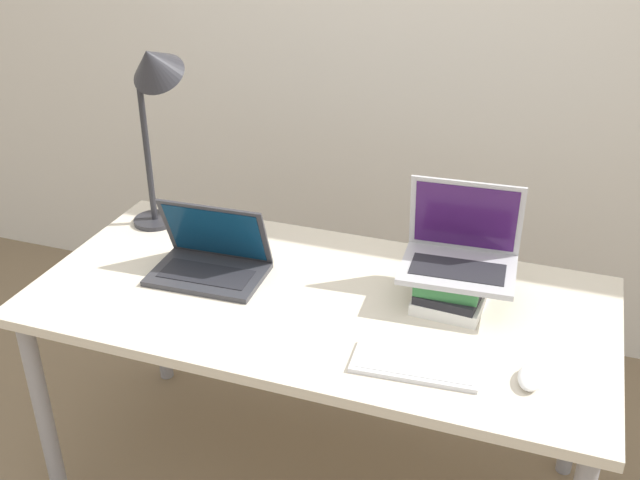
{
  "coord_description": "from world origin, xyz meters",
  "views": [
    {
      "loc": [
        0.59,
        -1.28,
        1.84
      ],
      "look_at": [
        0.0,
        0.39,
        0.9
      ],
      "focal_mm": 42.0,
      "sensor_mm": 36.0,
      "label": 1
    }
  ],
  "objects_px": {
    "book_stack": "(452,287)",
    "mouse": "(530,377)",
    "laptop_on_books": "(461,252)",
    "desk_lamp": "(152,86)",
    "laptop_left": "(210,260)",
    "wireless_keyboard": "(416,365)"
  },
  "relations": [
    {
      "from": "mouse",
      "to": "laptop_on_books",
      "type": "bearing_deg",
      "value": 125.68
    },
    {
      "from": "book_stack",
      "to": "wireless_keyboard",
      "type": "height_order",
      "value": "book_stack"
    },
    {
      "from": "book_stack",
      "to": "laptop_left",
      "type": "bearing_deg",
      "value": -173.38
    },
    {
      "from": "wireless_keyboard",
      "to": "mouse",
      "type": "distance_m",
      "value": 0.27
    },
    {
      "from": "laptop_left",
      "to": "wireless_keyboard",
      "type": "bearing_deg",
      "value": -19.61
    },
    {
      "from": "book_stack",
      "to": "laptop_on_books",
      "type": "xyz_separation_m",
      "value": [
        0.01,
        0.04,
        0.09
      ]
    },
    {
      "from": "wireless_keyboard",
      "to": "mouse",
      "type": "xyz_separation_m",
      "value": [
        0.27,
        0.03,
        0.01
      ]
    },
    {
      "from": "book_stack",
      "to": "laptop_on_books",
      "type": "height_order",
      "value": "laptop_on_books"
    },
    {
      "from": "book_stack",
      "to": "laptop_on_books",
      "type": "distance_m",
      "value": 0.1
    },
    {
      "from": "laptop_on_books",
      "to": "desk_lamp",
      "type": "xyz_separation_m",
      "value": [
        -0.96,
        0.09,
        0.34
      ]
    },
    {
      "from": "wireless_keyboard",
      "to": "laptop_left",
      "type": "bearing_deg",
      "value": 160.39
    },
    {
      "from": "laptop_left",
      "to": "laptop_on_books",
      "type": "relative_size",
      "value": 1.04
    },
    {
      "from": "laptop_on_books",
      "to": "mouse",
      "type": "relative_size",
      "value": 3.08
    },
    {
      "from": "laptop_left",
      "to": "wireless_keyboard",
      "type": "distance_m",
      "value": 0.71
    },
    {
      "from": "desk_lamp",
      "to": "laptop_on_books",
      "type": "bearing_deg",
      "value": -5.07
    },
    {
      "from": "laptop_left",
      "to": "mouse",
      "type": "relative_size",
      "value": 3.21
    },
    {
      "from": "laptop_left",
      "to": "mouse",
      "type": "xyz_separation_m",
      "value": [
        0.93,
        -0.2,
        -0.03
      ]
    },
    {
      "from": "laptop_left",
      "to": "mouse",
      "type": "height_order",
      "value": "laptop_left"
    },
    {
      "from": "book_stack",
      "to": "mouse",
      "type": "relative_size",
      "value": 2.28
    },
    {
      "from": "laptop_left",
      "to": "book_stack",
      "type": "xyz_separation_m",
      "value": [
        0.69,
        0.08,
        0.0
      ]
    },
    {
      "from": "laptop_left",
      "to": "laptop_on_books",
      "type": "xyz_separation_m",
      "value": [
        0.7,
        0.12,
        0.1
      ]
    },
    {
      "from": "laptop_on_books",
      "to": "desk_lamp",
      "type": "height_order",
      "value": "desk_lamp"
    }
  ]
}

